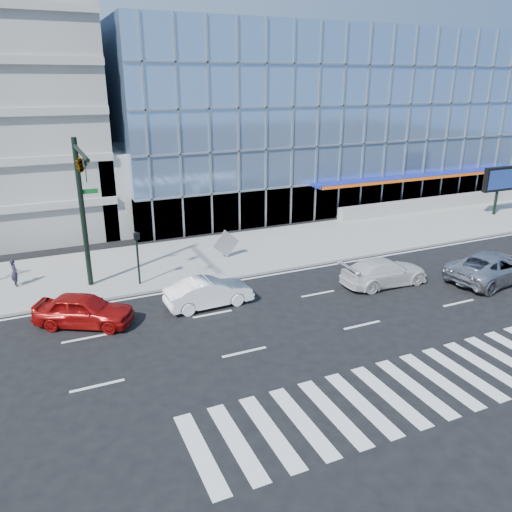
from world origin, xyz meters
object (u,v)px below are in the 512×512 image
Objects in this scene: pedestrian at (14,272)px; tilted_panel at (226,244)px; marquee_sign at (499,180)px; red_sedan at (84,310)px; traffic_signal at (81,181)px; white_sedan at (209,292)px; ped_signal_post at (137,250)px; silver_suv at (494,267)px; white_suv at (384,272)px.

pedestrian is 12.23m from tilted_panel.
marquee_sign is at bearing -2.06° from tilted_panel.
tilted_panel is at bearing -28.79° from red_sedan.
red_sedan is 6.79m from pedestrian.
tilted_panel is at bearing -177.95° from marquee_sign.
traffic_signal is at bearing 15.01° from red_sedan.
white_sedan is at bearing -165.88° from marquee_sign.
ped_signal_post is 6.86m from pedestrian.
silver_suv is at bearing -70.55° from red_sedan.
traffic_signal is 5.09× the size of pedestrian.
marquee_sign is 0.90× the size of white_sedan.
traffic_signal is at bearing -171.48° from ped_signal_post.
pedestrian reaches higher than white_sedan.
silver_suv is (-11.96, -10.48, -2.23)m from marquee_sign.
white_sedan is 3.41× the size of tilted_panel.
tilted_panel reaches higher than pedestrian.
red_sedan reaches higher than white_sedan.
white_sedan is (5.17, -3.58, -5.44)m from traffic_signal.
traffic_signal is at bearing 53.33° from white_sedan.
silver_suv is (18.54, -7.43, -1.31)m from ped_signal_post.
silver_suv is 26.73m from pedestrian.
traffic_signal is 1.81× the size of white_sedan.
tilted_panel is (8.46, 2.54, -5.10)m from traffic_signal.
white_sedan is at bearing -144.59° from pedestrian.
ped_signal_post is at bearing 60.58° from silver_suv.
red_sedan is at bearing -172.98° from pedestrian.
red_sedan is (-3.32, -3.59, -1.37)m from ped_signal_post.
marquee_sign is (33.00, 3.42, -3.10)m from traffic_signal.
white_suv is 1.16× the size of white_sedan.
tilted_panel is at bearing -110.35° from pedestrian.
marquee_sign reaches higher than white_sedan.
white_suv is at bearing 62.93° from silver_suv.
silver_suv is 1.36× the size of white_sedan.
traffic_signal reaches higher than silver_suv.
tilted_panel is at bearing 45.07° from silver_suv.
marquee_sign is 28.78m from white_sedan.
traffic_signal reaches higher than red_sedan.
silver_suv is at bearing -138.78° from marquee_sign.
traffic_signal reaches higher than marquee_sign.
traffic_signal is at bearing 72.44° from white_suv.
ped_signal_post is 0.75× the size of marquee_sign.
silver_suv is at bearing -21.83° from ped_signal_post.
traffic_signal is 22.82m from silver_suv.
ped_signal_post is 0.66× the size of red_sedan.
marquee_sign is at bearing 5.71° from ped_signal_post.
pedestrian is at bearing 142.33° from traffic_signal.
marquee_sign reaches higher than tilted_panel.
silver_suv reaches higher than white_suv.
marquee_sign is 0.67× the size of silver_suv.
white_sedan is at bearing -64.05° from red_sedan.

